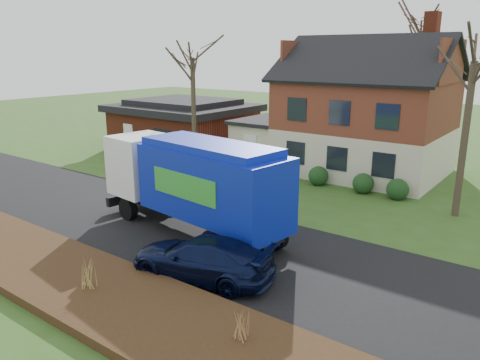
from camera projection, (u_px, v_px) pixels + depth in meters
The scene contains 13 objects.
ground at pixel (181, 232), 19.17m from camera, with size 120.00×120.00×0.00m, color #2E501A.
road at pixel (181, 232), 19.16m from camera, with size 80.00×7.00×0.02m, color black.
mulch_verge at pixel (67, 276), 15.03m from camera, with size 80.00×3.50×0.30m, color black.
main_house at pixel (358, 106), 28.01m from camera, with size 12.95×8.95×9.26m.
ranch_house at pixel (184, 124), 35.66m from camera, with size 9.80×8.20×3.70m.
garbage_truck at pixel (194, 180), 18.48m from camera, with size 9.25×3.50×3.87m.
silver_sedan at pixel (184, 184), 23.59m from camera, with size 1.49×4.28×1.41m, color #989A9F.
navy_wagon at pixel (202, 258), 15.08m from camera, with size 1.95×4.81×1.39m, color black.
tree_front_west at pixel (192, 40), 27.61m from camera, with size 3.18×3.18×9.46m.
tree_front_east at pixel (478, 33), 19.03m from camera, with size 3.48×3.48×9.66m.
tree_back at pixel (425, 14), 31.83m from camera, with size 3.64×3.64×11.54m.
grass_clump_mid at pixel (88, 273), 13.87m from camera, with size 0.35×0.29×0.98m.
grass_clump_east at pixel (241, 325), 11.36m from camera, with size 0.33×0.27×0.82m.
Camera 1 is at (12.63, -12.94, 7.11)m, focal length 35.00 mm.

